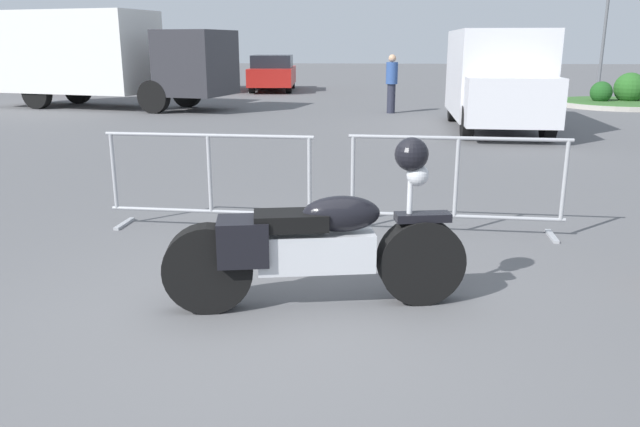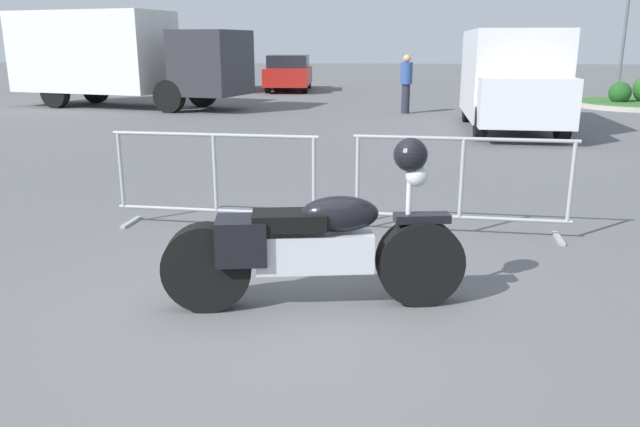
# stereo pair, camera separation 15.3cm
# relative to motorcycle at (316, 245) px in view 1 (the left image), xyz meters

# --- Properties ---
(ground_plane) EXTENTS (120.00, 120.00, 0.00)m
(ground_plane) POSITION_rel_motorcycle_xyz_m (-0.26, -0.28, -0.51)
(ground_plane) COLOR #5B5B5E
(motorcycle) EXTENTS (2.35, 0.60, 1.33)m
(motorcycle) POSITION_rel_motorcycle_xyz_m (0.00, 0.00, 0.00)
(motorcycle) COLOR black
(motorcycle) RESTS_ON ground
(crowd_barrier_near) EXTENTS (2.32, 0.56, 1.07)m
(crowd_barrier_near) POSITION_rel_motorcycle_xyz_m (-1.34, 2.04, 0.05)
(crowd_barrier_near) COLOR #9EA0A5
(crowd_barrier_near) RESTS_ON ground
(crowd_barrier_far) EXTENTS (2.32, 0.56, 1.07)m
(crowd_barrier_far) POSITION_rel_motorcycle_xyz_m (1.34, 2.04, 0.05)
(crowd_barrier_far) COLOR #9EA0A5
(crowd_barrier_far) RESTS_ON ground
(box_truck) EXTENTS (8.01, 4.01, 2.98)m
(box_truck) POSITION_rel_motorcycle_xyz_m (-8.07, 15.11, 1.13)
(box_truck) COLOR silver
(box_truck) RESTS_ON ground
(delivery_van) EXTENTS (2.17, 5.08, 2.31)m
(delivery_van) POSITION_rel_motorcycle_xyz_m (3.43, 10.83, 0.73)
(delivery_van) COLOR silver
(delivery_van) RESTS_ON ground
(parked_car_maroon) EXTENTS (2.10, 4.53, 1.50)m
(parked_car_maroon) POSITION_rel_motorcycle_xyz_m (-12.26, 22.51, 0.25)
(parked_car_maroon) COLOR maroon
(parked_car_maroon) RESTS_ON ground
(parked_car_tan) EXTENTS (2.02, 4.36, 1.44)m
(parked_car_tan) POSITION_rel_motorcycle_xyz_m (-9.41, 22.80, 0.22)
(parked_car_tan) COLOR tan
(parked_car_tan) RESTS_ON ground
(parked_car_black) EXTENTS (2.09, 4.52, 1.49)m
(parked_car_black) POSITION_rel_motorcycle_xyz_m (-6.56, 22.64, 0.25)
(parked_car_black) COLOR black
(parked_car_black) RESTS_ON ground
(parked_car_red) EXTENTS (2.11, 4.56, 1.51)m
(parked_car_red) POSITION_rel_motorcycle_xyz_m (-3.72, 22.71, 0.26)
(parked_car_red) COLOR #B21E19
(parked_car_red) RESTS_ON ground
(pedestrian) EXTENTS (0.38, 0.38, 1.69)m
(pedestrian) POSITION_rel_motorcycle_xyz_m (1.08, 14.14, 0.41)
(pedestrian) COLOR #262838
(pedestrian) RESTS_ON ground
(planter_island) EXTENTS (4.09, 4.09, 1.07)m
(planter_island) POSITION_rel_motorcycle_xyz_m (8.70, 17.02, -0.27)
(planter_island) COLOR #ADA89E
(planter_island) RESTS_ON ground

